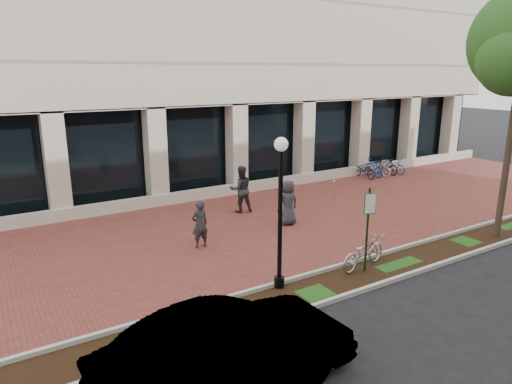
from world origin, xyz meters
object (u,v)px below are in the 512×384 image
bike_rack_cluster (379,167)px  sedan_near_curb (229,353)px  lamppost (280,205)px  pedestrian_mid (241,189)px  locked_bicycle (363,252)px  bollard (334,190)px  pedestrian_left (200,224)px  parking_sign (368,219)px  pedestrian_right (288,203)px

bike_rack_cluster → sedan_near_curb: size_ratio=0.61×
lamppost → pedestrian_mid: bearing=68.6°
locked_bicycle → lamppost: bearing=75.4°
lamppost → bike_rack_cluster: 15.23m
bollard → pedestrian_left: bearing=-164.2°
locked_bicycle → bollard: 7.51m
parking_sign → pedestrian_right: parking_sign is taller
lamppost → pedestrian_right: bearing=52.0°
sedan_near_curb → lamppost: bearing=-49.6°
bike_rack_cluster → bollard: bearing=-156.9°
locked_bicycle → pedestrian_left: bearing=30.6°
bollard → lamppost: bearing=-140.0°
locked_bicycle → pedestrian_mid: size_ratio=0.96×
lamppost → pedestrian_left: lamppost is taller
pedestrian_right → lamppost: bearing=52.2°
sedan_near_curb → locked_bicycle: bearing=-68.6°
lamppost → sedan_near_curb: size_ratio=0.84×
bike_rack_cluster → locked_bicycle: bearing=-139.5°
locked_bicycle → pedestrian_right: (0.42, 4.40, 0.37)m
bike_rack_cluster → pedestrian_right: bearing=-156.6°
parking_sign → bike_rack_cluster: 13.30m
pedestrian_mid → sedan_near_curb: 11.00m
locked_bicycle → sedan_near_curb: 6.55m
bollard → bike_rack_cluster: 6.00m
lamppost → bollard: 9.44m
bollard → bike_rack_cluster: bearing=24.3°
pedestrian_mid → bike_rack_cluster: (10.02, 1.92, -0.52)m
locked_bicycle → bollard: (4.25, 6.19, -0.04)m
pedestrian_mid → sedan_near_curb: (-5.66, -9.43, -0.18)m
pedestrian_left → parking_sign: bearing=125.2°
bollard → bike_rack_cluster: bike_rack_cluster is taller
sedan_near_curb → pedestrian_mid: bearing=-33.9°
locked_bicycle → bike_rack_cluster: locked_bicycle is taller
locked_bicycle → pedestrian_right: pedestrian_right is taller
parking_sign → bike_rack_cluster: size_ratio=0.85×
lamppost → bike_rack_cluster: (12.56, 8.41, -1.85)m
parking_sign → pedestrian_right: size_ratio=1.46×
locked_bicycle → parking_sign: bearing=142.6°
parking_sign → pedestrian_right: 4.71m
locked_bicycle → bollard: size_ratio=2.10×
lamppost → sedan_near_curb: bearing=-136.7°
pedestrian_mid → pedestrian_right: size_ratio=1.13×
pedestrian_left → pedestrian_mid: size_ratio=0.82×
pedestrian_right → bike_rack_cluster: (9.31, 4.25, -0.40)m
pedestrian_left → bollard: pedestrian_left is taller
lamppost → pedestrian_right: size_ratio=2.37×
pedestrian_mid → bollard: 4.61m
pedestrian_mid → sedan_near_curb: pedestrian_mid is taller
lamppost → pedestrian_left: (-0.57, 3.77, -1.51)m
bike_rack_cluster → pedestrian_mid: bearing=-170.3°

